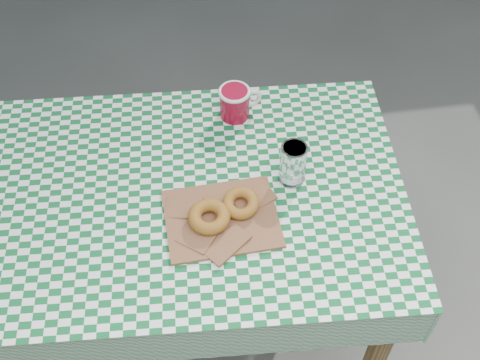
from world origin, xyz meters
The scene contains 8 objects.
ground centered at (0.00, 0.00, 0.00)m, with size 60.00×60.00×0.00m, color #4E4F4A.
table centered at (0.12, 0.07, 0.38)m, with size 1.11×0.74×0.75m, color #4E311A.
tablecloth centered at (0.12, 0.07, 0.75)m, with size 1.13×0.76×0.01m, color #0E5A29.
paper_bag centered at (0.20, -0.02, 0.76)m, with size 0.28×0.22×0.01m, color brown.
bagel_front centered at (0.17, -0.03, 0.79)m, with size 0.10×0.10×0.03m, color #9D6E20.
bagel_back centered at (0.25, 0.00, 0.78)m, with size 0.09×0.09×0.03m, color #9E6120.
coffee_mug centered at (0.29, 0.33, 0.80)m, with size 0.17×0.17×0.09m, color maroon, non-canonical shape.
drinking_glass centered at (0.40, 0.08, 0.82)m, with size 0.07×0.07×0.12m, color white.
Camera 1 is at (0.12, -0.90, 2.01)m, focal length 46.29 mm.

